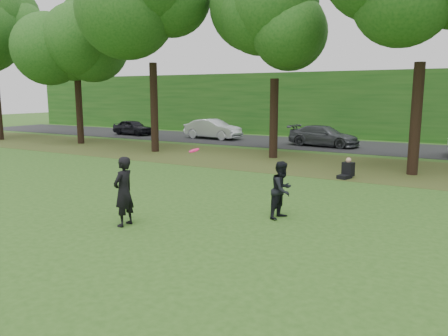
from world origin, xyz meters
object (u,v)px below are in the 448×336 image
Objects in this scene: player_right at (282,190)px; seated_person at (347,171)px; frisbee at (194,150)px; player_left at (124,191)px.

seated_person is at bearing 9.50° from player_right.
frisbee is at bearing 144.43° from player_right.
player_right is at bearing 126.03° from player_left.
frisbee reaches higher than seated_person.
player_left is 4.20m from player_right.
seated_person is at bearing 156.80° from player_left.
player_right is at bearing -76.06° from seated_person.
player_left is 1.14× the size of player_right.
player_right is 1.90× the size of seated_person.
frisbee is (-1.74, -1.67, 1.16)m from player_right.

